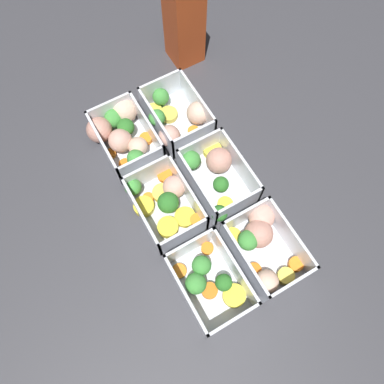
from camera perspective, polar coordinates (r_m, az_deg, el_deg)
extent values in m
plane|color=#38383D|center=(0.72, 0.00, -0.68)|extent=(4.00, 4.00, 0.00)
cube|color=silver|center=(0.78, -9.62, 7.04)|extent=(0.14, 0.10, 0.00)
cube|color=silver|center=(0.75, -13.22, 6.53)|extent=(0.14, 0.01, 0.06)
cube|color=silver|center=(0.76, -6.76, 9.76)|extent=(0.14, 0.01, 0.06)
cube|color=silver|center=(0.79, -12.22, 11.89)|extent=(0.01, 0.10, 0.06)
cube|color=silver|center=(0.72, -7.57, 4.04)|extent=(0.01, 0.10, 0.06)
cylinder|color=orange|center=(0.77, -7.05, 8.06)|extent=(0.03, 0.03, 0.01)
sphere|color=#D19E8C|center=(0.76, -10.87, 7.68)|extent=(0.06, 0.06, 0.05)
sphere|color=beige|center=(0.79, -10.18, 12.05)|extent=(0.07, 0.07, 0.05)
cylinder|color=orange|center=(0.75, -10.15, 4.09)|extent=(0.03, 0.03, 0.01)
cylinder|color=#519448|center=(0.75, -8.38, 4.47)|extent=(0.01, 0.01, 0.01)
sphere|color=#42933D|center=(0.73, -8.57, 5.11)|extent=(0.03, 0.03, 0.03)
sphere|color=tan|center=(0.77, -13.92, 9.17)|extent=(0.07, 0.07, 0.05)
cylinder|color=#407A37|center=(0.78, -9.82, 8.93)|extent=(0.01, 0.01, 0.01)
sphere|color=#2D7228|center=(0.77, -10.07, 9.72)|extent=(0.03, 0.03, 0.03)
cylinder|color=#519448|center=(0.80, -11.58, 10.13)|extent=(0.01, 0.01, 0.01)
sphere|color=#42933D|center=(0.78, -11.85, 10.89)|extent=(0.04, 0.04, 0.04)
sphere|color=beige|center=(0.75, -8.22, 6.85)|extent=(0.06, 0.06, 0.04)
cylinder|color=orange|center=(0.77, -12.23, 5.77)|extent=(0.03, 0.03, 0.01)
cube|color=silver|center=(0.71, -3.98, -2.73)|extent=(0.14, 0.10, 0.00)
cube|color=silver|center=(0.68, -7.67, -3.72)|extent=(0.14, 0.01, 0.06)
cube|color=silver|center=(0.69, -0.67, -0.05)|extent=(0.14, 0.01, 0.06)
cube|color=silver|center=(0.71, -6.81, 2.74)|extent=(0.01, 0.10, 0.06)
cube|color=silver|center=(0.66, -1.26, -6.81)|extent=(0.01, 0.10, 0.06)
cylinder|color=#519448|center=(0.72, -8.77, 0.21)|extent=(0.01, 0.01, 0.01)
sphere|color=#42933D|center=(0.71, -8.98, 0.78)|extent=(0.03, 0.03, 0.03)
cylinder|color=orange|center=(0.73, -4.15, 2.54)|extent=(0.04, 0.04, 0.01)
cylinder|color=#DBC647|center=(0.71, -4.56, -0.20)|extent=(0.05, 0.05, 0.01)
cylinder|color=#407A37|center=(0.70, -3.49, -2.37)|extent=(0.01, 0.01, 0.01)
sphere|color=#2D7228|center=(0.68, -3.59, -1.74)|extent=(0.04, 0.04, 0.04)
cylinder|color=orange|center=(0.69, 0.67, -4.34)|extent=(0.03, 0.03, 0.01)
sphere|color=#D19E8C|center=(0.70, -2.76, 0.78)|extent=(0.06, 0.06, 0.04)
cylinder|color=orange|center=(0.71, -6.66, -0.94)|extent=(0.03, 0.03, 0.01)
cylinder|color=yellow|center=(0.69, -3.67, -5.38)|extent=(0.05, 0.05, 0.02)
cylinder|color=yellow|center=(0.70, -1.07, -3.83)|extent=(0.06, 0.06, 0.01)
cylinder|color=yellow|center=(0.71, -7.33, -2.21)|extent=(0.05, 0.05, 0.02)
cube|color=silver|center=(0.67, 2.68, -13.97)|extent=(0.14, 0.10, 0.00)
cube|color=silver|center=(0.64, -0.97, -15.66)|extent=(0.14, 0.01, 0.06)
cube|color=silver|center=(0.65, 6.45, -11.46)|extent=(0.14, 0.01, 0.06)
cube|color=silver|center=(0.66, -0.36, -8.34)|extent=(0.01, 0.10, 0.06)
cube|color=silver|center=(0.64, 6.19, -18.88)|extent=(0.01, 0.10, 0.06)
cylinder|color=#519448|center=(0.67, 1.41, -11.47)|extent=(0.01, 0.01, 0.02)
sphere|color=#42933D|center=(0.65, 1.46, -11.12)|extent=(0.03, 0.03, 0.03)
cylinder|color=yellow|center=(0.67, 6.43, -15.43)|extent=(0.06, 0.06, 0.02)
cylinder|color=#407A37|center=(0.67, 4.71, -13.85)|extent=(0.01, 0.01, 0.02)
sphere|color=#2D7228|center=(0.65, 4.85, -13.59)|extent=(0.03, 0.03, 0.03)
cylinder|color=orange|center=(0.67, -1.96, -11.93)|extent=(0.03, 0.03, 0.01)
cylinder|color=orange|center=(0.68, 2.35, -8.59)|extent=(0.03, 0.03, 0.01)
cylinder|color=#519448|center=(0.66, 0.57, -14.04)|extent=(0.01, 0.01, 0.02)
sphere|color=#42933D|center=(0.64, 0.59, -13.76)|extent=(0.04, 0.04, 0.04)
cylinder|color=orange|center=(0.66, 2.70, -14.80)|extent=(0.03, 0.03, 0.01)
cube|color=silver|center=(0.80, -2.25, 10.65)|extent=(0.14, 0.10, 0.00)
cube|color=silver|center=(0.76, -5.50, 10.37)|extent=(0.14, 0.01, 0.06)
cube|color=silver|center=(0.78, 0.78, 13.30)|extent=(0.14, 0.01, 0.06)
cube|color=silver|center=(0.81, -4.81, 15.40)|extent=(0.01, 0.10, 0.06)
cube|color=silver|center=(0.74, 0.32, 7.99)|extent=(0.01, 0.10, 0.06)
cylinder|color=#DBC647|center=(0.80, -3.55, 11.72)|extent=(0.04, 0.04, 0.01)
sphere|color=beige|center=(0.78, 0.91, 11.97)|extent=(0.06, 0.06, 0.05)
cylinder|color=orange|center=(0.77, 0.25, 9.14)|extent=(0.03, 0.03, 0.01)
cylinder|color=#519448|center=(0.79, -5.23, 10.40)|extent=(0.01, 0.01, 0.02)
sphere|color=#42933D|center=(0.77, -5.37, 11.22)|extent=(0.03, 0.03, 0.03)
cylinder|color=#519448|center=(0.81, -4.66, 13.43)|extent=(0.01, 0.01, 0.01)
sphere|color=#42933D|center=(0.80, -4.77, 14.26)|extent=(0.03, 0.03, 0.03)
cylinder|color=#DBC647|center=(0.80, -5.80, 12.15)|extent=(0.05, 0.05, 0.01)
sphere|color=#D19E8C|center=(0.75, -3.49, 8.54)|extent=(0.05, 0.05, 0.04)
cube|color=silver|center=(0.73, 3.86, 1.42)|extent=(0.14, 0.10, 0.00)
cube|color=silver|center=(0.69, 0.67, 0.66)|extent=(0.14, 0.01, 0.06)
cube|color=silver|center=(0.72, 7.24, 4.11)|extent=(0.14, 0.01, 0.06)
cube|color=silver|center=(0.73, 1.14, 6.76)|extent=(0.01, 0.10, 0.06)
cube|color=silver|center=(0.68, 7.06, -2.22)|extent=(0.01, 0.10, 0.06)
cylinder|color=#407A37|center=(0.70, 4.10, -3.71)|extent=(0.01, 0.01, 0.01)
sphere|color=#2D7228|center=(0.68, 4.20, -3.24)|extent=(0.03, 0.03, 0.03)
cylinder|color=#519448|center=(0.74, -0.10, 4.14)|extent=(0.01, 0.01, 0.01)
sphere|color=#42933D|center=(0.72, -0.10, 4.89)|extent=(0.04, 0.04, 0.04)
sphere|color=tan|center=(0.72, 4.11, 4.82)|extent=(0.07, 0.07, 0.05)
cylinder|color=#407A37|center=(0.72, 4.33, 0.62)|extent=(0.01, 0.01, 0.01)
sphere|color=#2D7228|center=(0.70, 4.43, 1.18)|extent=(0.03, 0.03, 0.03)
cylinder|color=yellow|center=(0.70, 5.05, -1.97)|extent=(0.04, 0.04, 0.02)
cylinder|color=yellow|center=(0.75, 3.09, 6.37)|extent=(0.04, 0.04, 0.02)
cube|color=silver|center=(0.70, 10.81, -9.16)|extent=(0.14, 0.10, 0.00)
cube|color=silver|center=(0.66, 7.84, -10.64)|extent=(0.14, 0.01, 0.06)
cube|color=silver|center=(0.68, 14.52, -6.53)|extent=(0.14, 0.01, 0.06)
cube|color=silver|center=(0.68, 8.00, -3.65)|extent=(0.01, 0.10, 0.06)
cube|color=silver|center=(0.66, 14.69, -13.55)|extent=(0.01, 0.10, 0.06)
cylinder|color=orange|center=(0.70, 15.53, -10.58)|extent=(0.04, 0.04, 0.01)
sphere|color=beige|center=(0.66, 11.32, -13.23)|extent=(0.06, 0.06, 0.04)
cylinder|color=#519448|center=(0.69, 8.31, -7.77)|extent=(0.01, 0.01, 0.02)
sphere|color=#42933D|center=(0.66, 8.57, -7.28)|extent=(0.04, 0.04, 0.04)
cylinder|color=yellow|center=(0.69, 6.26, -6.66)|extent=(0.04, 0.04, 0.01)
sphere|color=tan|center=(0.68, 10.14, -6.28)|extent=(0.07, 0.07, 0.05)
cylinder|color=orange|center=(0.68, 9.40, -11.70)|extent=(0.04, 0.04, 0.01)
sphere|color=#D19E8C|center=(0.69, 10.55, -3.74)|extent=(0.06, 0.06, 0.05)
cylinder|color=#DBC647|center=(0.69, 14.04, -12.34)|extent=(0.04, 0.04, 0.02)
cube|color=#D14C1E|center=(0.84, -1.21, 24.43)|extent=(0.07, 0.07, 0.19)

